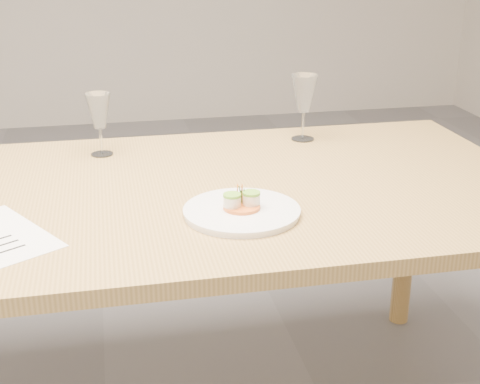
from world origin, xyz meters
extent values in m
cube|color=tan|center=(0.00, 0.00, 0.73)|extent=(2.40, 1.00, 0.04)
cylinder|color=tan|center=(1.10, 0.40, 0.35)|extent=(0.07, 0.07, 0.71)
cylinder|color=white|center=(0.36, -0.21, 0.76)|extent=(0.27, 0.27, 0.01)
cylinder|color=white|center=(0.36, -0.21, 0.76)|extent=(0.28, 0.28, 0.01)
cylinder|color=orange|center=(0.36, -0.21, 0.77)|extent=(0.09, 0.09, 0.01)
cylinder|color=beige|center=(0.34, -0.21, 0.79)|extent=(0.04, 0.04, 0.03)
cylinder|color=beige|center=(0.39, -0.20, 0.79)|extent=(0.04, 0.04, 0.03)
cylinder|color=#7CB532|center=(0.34, -0.21, 0.80)|extent=(0.04, 0.04, 0.01)
cylinder|color=#7CB532|center=(0.39, -0.20, 0.80)|extent=(0.04, 0.04, 0.01)
cylinder|color=tan|center=(0.42, -0.25, 0.76)|extent=(0.04, 0.04, 0.00)
cylinder|color=white|center=(0.05, 0.33, 0.75)|extent=(0.07, 0.07, 0.00)
cylinder|color=white|center=(0.05, 0.33, 0.79)|extent=(0.01, 0.01, 0.08)
cone|color=white|center=(0.05, 0.33, 0.89)|extent=(0.08, 0.08, 0.10)
cylinder|color=white|center=(0.68, 0.36, 0.75)|extent=(0.07, 0.07, 0.00)
cylinder|color=white|center=(0.68, 0.36, 0.80)|extent=(0.01, 0.01, 0.09)
cone|color=white|center=(0.68, 0.36, 0.90)|extent=(0.08, 0.08, 0.12)
camera|label=1|loc=(0.07, -1.63, 1.37)|focal=50.00mm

